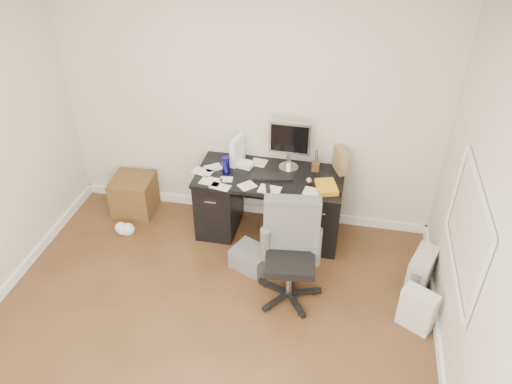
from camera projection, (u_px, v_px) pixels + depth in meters
The scene contains 18 objects.
ground at pixel (199, 349), 4.23m from camera, with size 4.00×4.00×0.00m, color #4A2D18.
room_shell at pixel (188, 186), 3.30m from camera, with size 4.02×4.02×2.71m.
desk at pixel (269, 203), 5.28m from camera, with size 1.50×0.70×0.75m.
loose_papers at pixel (249, 176), 5.07m from camera, with size 1.10×0.60×0.00m, color white, non-canonical shape.
lcd_monitor at pixel (289, 146), 5.04m from camera, with size 0.43×0.24×0.54m, color silver, non-canonical shape.
keyboard at pixel (272, 176), 5.04m from camera, with size 0.42×0.14×0.02m, color black.
computer_mouse at pixel (309, 181), 4.94m from camera, with size 0.06×0.06×0.06m, color silver.
travel_mug at pixel (226, 165), 5.07m from camera, with size 0.08×0.08×0.18m, color navy.
white_binder at pixel (237, 150), 5.20m from camera, with size 0.12×0.26×0.30m, color white.
magazine_file at pixel (340, 160), 5.08m from camera, with size 0.11×0.22×0.26m, color #99744A.
pen_cup at pixel (316, 161), 5.09m from camera, with size 0.09×0.09×0.23m, color brown, non-canonical shape.
yellow_book at pixel (327, 187), 4.87m from camera, with size 0.21×0.26×0.05m, color #EFAB1A.
paper_remote at pixel (270, 189), 4.86m from camera, with size 0.22×0.17×0.02m, color white, non-canonical shape.
office_chair at pixel (290, 256), 4.44m from camera, with size 0.58×0.58×1.02m, color #535553, non-canonical shape.
pc_tower at pixel (421, 272), 4.71m from camera, with size 0.18×0.41×0.41m, color #B9B3A7.
shopping_bag at pixel (417, 309), 4.33m from camera, with size 0.30×0.21×0.41m, color silver.
wicker_basket at pixel (134, 195), 5.71m from camera, with size 0.44×0.44×0.44m, color #493116.
desk_printer at pixel (251, 258), 5.01m from camera, with size 0.36×0.29×0.21m, color slate.
Camera 1 is at (1.03, -2.55, 3.52)m, focal length 35.00 mm.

